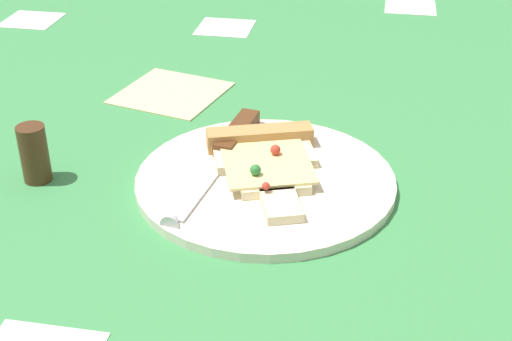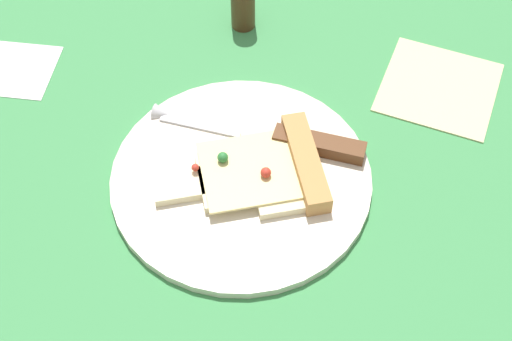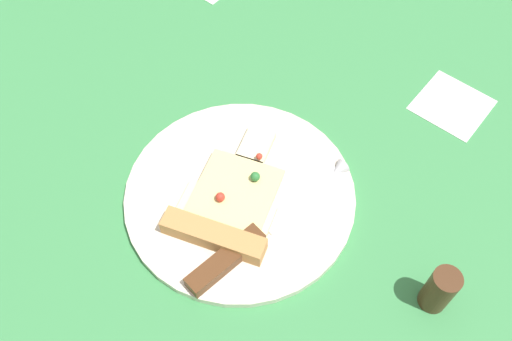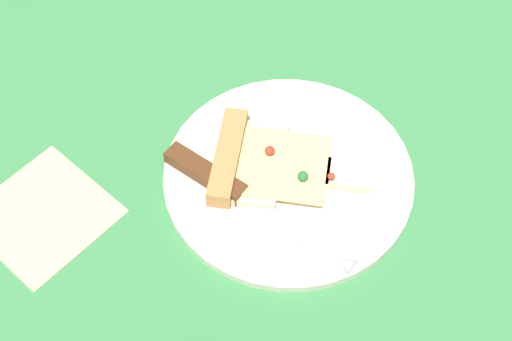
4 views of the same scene
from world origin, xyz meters
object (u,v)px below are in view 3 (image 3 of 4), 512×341
(pizza_slice, at_px, (228,205))
(knife, at_px, (257,235))
(plate, at_px, (237,193))
(pepper_shaker, at_px, (439,290))

(pizza_slice, xyz_separation_m, knife, (0.05, -0.01, -0.00))
(plate, relative_size, knife, 1.15)
(pizza_slice, relative_size, knife, 0.79)
(pizza_slice, distance_m, knife, 0.05)
(knife, relative_size, pepper_shaker, 3.76)
(knife, bearing_deg, plate, 158.67)
(plate, xyz_separation_m, pepper_shaker, (0.25, 0.03, 0.03))
(pizza_slice, xyz_separation_m, pepper_shaker, (0.24, 0.06, 0.01))
(pizza_slice, height_order, knife, pizza_slice)
(plate, xyz_separation_m, pizza_slice, (0.01, -0.02, 0.01))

